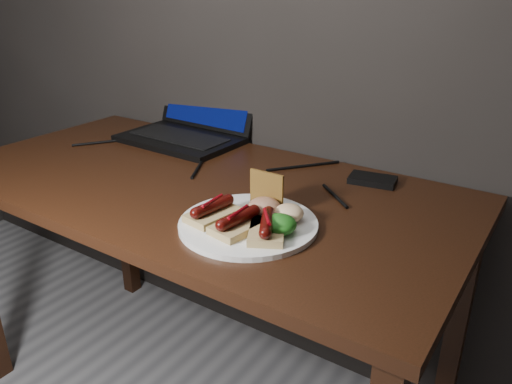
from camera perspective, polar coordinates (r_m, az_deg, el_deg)
name	(u,v)px	position (r m, az deg, el deg)	size (l,w,h in m)	color
desk	(196,212)	(1.35, -6.88, -2.26)	(1.40, 0.70, 0.75)	#33180C
laptop	(191,121)	(1.67, -7.42, 8.00)	(0.39, 0.33, 0.25)	black
hard_drive	(373,180)	(1.33, 13.18, 1.37)	(0.12, 0.07, 0.02)	black
desk_cables	(223,164)	(1.42, -3.85, 3.27)	(0.92, 0.34, 0.01)	black
plate	(248,224)	(1.07, -0.90, -3.69)	(0.30, 0.30, 0.01)	white
bread_sausage_left	(213,211)	(1.08, -4.98, -2.18)	(0.09, 0.12, 0.04)	tan
bread_sausage_center	(238,223)	(1.02, -2.04, -3.52)	(0.09, 0.12, 0.04)	tan
bread_sausage_right	(267,227)	(1.00, 1.25, -4.04)	(0.12, 0.13, 0.04)	tan
crispbread	(267,190)	(1.11, 1.22, 0.25)	(0.09, 0.01, 0.09)	olive
salad_greens	(279,224)	(1.01, 2.70, -3.71)	(0.07, 0.07, 0.04)	#115310
salsa_mound	(264,207)	(1.08, 0.92, -1.73)	(0.07, 0.07, 0.04)	maroon
coleslaw_mound	(289,213)	(1.06, 3.78, -2.39)	(0.06, 0.06, 0.04)	silver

